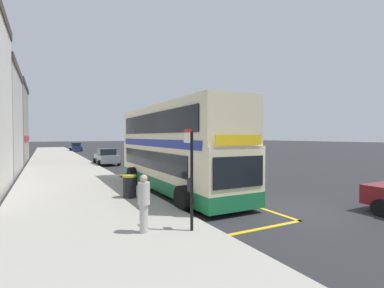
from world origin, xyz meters
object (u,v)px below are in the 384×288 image
Objects in this scene: litter_bin at (130,186)px; parked_car_teal_across at (144,150)px; parked_car_navy_behind at (76,147)px; pedestrian_waiting_near_sign at (144,201)px; double_decker_bus at (174,151)px; bus_stop_sign at (191,172)px; parked_car_grey_distant at (106,157)px.

parked_car_teal_across is at bearing 70.83° from litter_bin.
litter_bin is at bearing -94.31° from parked_car_navy_behind.
double_decker_bus is at bearing 58.88° from pedestrian_waiting_near_sign.
pedestrian_waiting_near_sign is at bearing -100.50° from litter_bin.
bus_stop_sign reaches higher than pedestrian_waiting_near_sign.
parked_car_grey_distant reaches higher than litter_bin.
parked_car_navy_behind is 1.00× the size of parked_car_grey_distant.
parked_car_teal_across is 30.61m from litter_bin.
parked_car_navy_behind and parked_car_teal_across have the same top height.
parked_car_teal_across is (8.01, -17.06, 0.00)m from parked_car_navy_behind.
parked_car_navy_behind is at bearing 115.78° from parked_car_teal_across.
litter_bin is (-2.68, -1.20, -1.43)m from double_decker_bus.
parked_car_grey_distant is at bearing 92.08° from double_decker_bus.
bus_stop_sign is (-2.28, -6.28, -0.23)m from double_decker_bus.
pedestrian_waiting_near_sign is at bearing -107.39° from parked_car_teal_across.
parked_car_navy_behind is 1.00× the size of parked_car_teal_across.
double_decker_bus reaches higher than parked_car_navy_behind.
double_decker_bus is 3.27m from litter_bin.
bus_stop_sign is at bearing -17.28° from pedestrian_waiting_near_sign.
parked_car_teal_across is 4.26× the size of litter_bin.
parked_car_grey_distant is at bearing 85.42° from bus_stop_sign.
parked_car_grey_distant is at bearing -91.59° from parked_car_navy_behind.
litter_bin is at bearing 94.57° from bus_stop_sign.
pedestrian_waiting_near_sign reaches higher than litter_bin.
pedestrian_waiting_near_sign reaches higher than parked_car_grey_distant.
parked_car_navy_behind reaches higher than litter_bin.
parked_car_teal_across is (7.37, 27.71, -1.26)m from double_decker_bus.
double_decker_bus is 2.65× the size of parked_car_teal_across.
bus_stop_sign is at bearing -85.43° from litter_bin.
parked_car_teal_across is at bearing 74.16° from bus_stop_sign.
bus_stop_sign is 35.35m from parked_car_teal_across.
double_decker_bus is 2.65× the size of parked_car_navy_behind.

